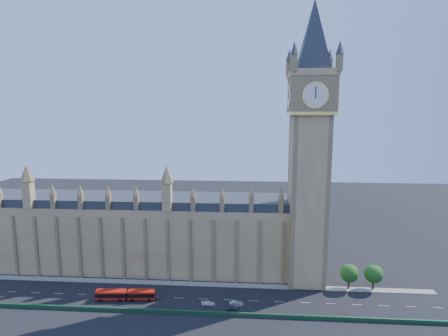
# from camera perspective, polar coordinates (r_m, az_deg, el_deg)

# --- Properties ---
(ground) EXTENTS (400.00, 400.00, 0.00)m
(ground) POSITION_cam_1_polar(r_m,az_deg,el_deg) (119.54, -5.41, -20.43)
(ground) COLOR black
(ground) RESTS_ON ground
(palace_westminster) EXTENTS (120.00, 20.00, 28.00)m
(palace_westminster) POSITION_cam_1_polar(r_m,az_deg,el_deg) (139.28, -14.34, -10.10)
(palace_westminster) COLOR #A87E51
(palace_westminster) RESTS_ON ground
(elizabeth_tower) EXTENTS (20.59, 20.59, 105.00)m
(elizabeth_tower) POSITION_cam_1_polar(r_m,az_deg,el_deg) (118.64, 13.91, 6.73)
(elizabeth_tower) COLOR #A87E51
(elizabeth_tower) RESTS_ON ground
(bridge_parapet) EXTENTS (160.00, 0.60, 1.20)m
(bridge_parapet) POSITION_cam_1_polar(r_m,az_deg,el_deg) (111.58, -6.23, -22.39)
(bridge_parapet) COLOR #1E4C2D
(bridge_parapet) RESTS_ON ground
(kerb_north) EXTENTS (160.00, 3.00, 0.16)m
(kerb_north) POSITION_cam_1_polar(r_m,az_deg,el_deg) (127.77, -4.68, -18.34)
(kerb_north) COLOR gray
(kerb_north) RESTS_ON ground
(tree_east_near) EXTENTS (6.00, 6.00, 8.50)m
(tree_east_near) POSITION_cam_1_polar(r_m,az_deg,el_deg) (129.23, 19.86, -15.80)
(tree_east_near) COLOR #382619
(tree_east_near) RESTS_ON ground
(tree_east_far) EXTENTS (6.00, 6.00, 8.50)m
(tree_east_far) POSITION_cam_1_polar(r_m,az_deg,el_deg) (131.59, 23.34, -15.55)
(tree_east_far) COLOR #382619
(tree_east_far) RESTS_ON ground
(red_bus) EXTENTS (18.72, 4.16, 3.16)m
(red_bus) POSITION_cam_1_polar(r_m,az_deg,el_deg) (121.61, -15.79, -19.31)
(red_bus) COLOR red
(red_bus) RESTS_ON ground
(car_grey) EXTENTS (3.91, 1.89, 1.29)m
(car_grey) POSITION_cam_1_polar(r_m,az_deg,el_deg) (113.21, 1.33, -21.82)
(car_grey) COLOR #45494D
(car_grey) RESTS_ON ground
(car_silver) EXTENTS (4.43, 2.02, 1.41)m
(car_silver) POSITION_cam_1_polar(r_m,az_deg,el_deg) (115.08, 2.03, -21.24)
(car_silver) COLOR #94969B
(car_silver) RESTS_ON ground
(car_white) EXTENTS (4.48, 2.02, 1.27)m
(car_white) POSITION_cam_1_polar(r_m,az_deg,el_deg) (115.26, -2.58, -21.23)
(car_white) COLOR white
(car_white) RESTS_ON ground
(cone_a) EXTENTS (0.55, 0.55, 0.74)m
(cone_a) POSITION_cam_1_polar(r_m,az_deg,el_deg) (116.42, 2.70, -21.05)
(cone_a) COLOR black
(cone_a) RESTS_ON ground
(cone_b) EXTENTS (0.58, 0.58, 0.77)m
(cone_b) POSITION_cam_1_polar(r_m,az_deg,el_deg) (115.54, 1.98, -21.29)
(cone_b) COLOR black
(cone_b) RESTS_ON ground
(cone_c) EXTENTS (0.60, 0.60, 0.72)m
(cone_c) POSITION_cam_1_polar(r_m,az_deg,el_deg) (115.72, 2.37, -21.26)
(cone_c) COLOR black
(cone_c) RESTS_ON ground
(cone_d) EXTENTS (0.47, 0.47, 0.66)m
(cone_d) POSITION_cam_1_polar(r_m,az_deg,el_deg) (114.86, 2.44, -21.52)
(cone_d) COLOR black
(cone_d) RESTS_ON ground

